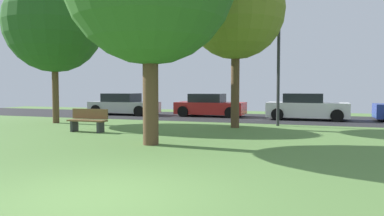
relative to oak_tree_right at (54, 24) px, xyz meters
The scene contains 9 objects.
ground_plane 14.22m from the oak_tree_right, 48.32° to the right, with size 44.00×44.00×0.00m, color #5B8442.
road_strip 11.77m from the oak_tree_right, 34.05° to the left, with size 44.00×6.40×0.01m, color #28282B.
oak_tree_right is the anchor object (origin of this frame).
oak_tree_left 8.80m from the oak_tree_right, ahead, with size 4.20×4.20×7.15m.
parked_car_silver 7.26m from the oak_tree_right, 85.80° to the left, with size 4.29×2.06×1.35m.
parked_car_red 9.71m from the oak_tree_right, 46.76° to the left, with size 4.07×2.01×1.36m.
parked_car_white 13.60m from the oak_tree_right, 26.83° to the left, with size 4.20×1.93×1.42m.
park_bench 6.25m from the oak_tree_right, 35.51° to the right, with size 1.60×0.45×0.90m.
street_lamp_post 10.98m from the oak_tree_right, 11.96° to the left, with size 0.14×0.14×4.50m, color #2D2D33.
Camera 1 is at (3.36, -5.06, 1.77)m, focal length 34.89 mm.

